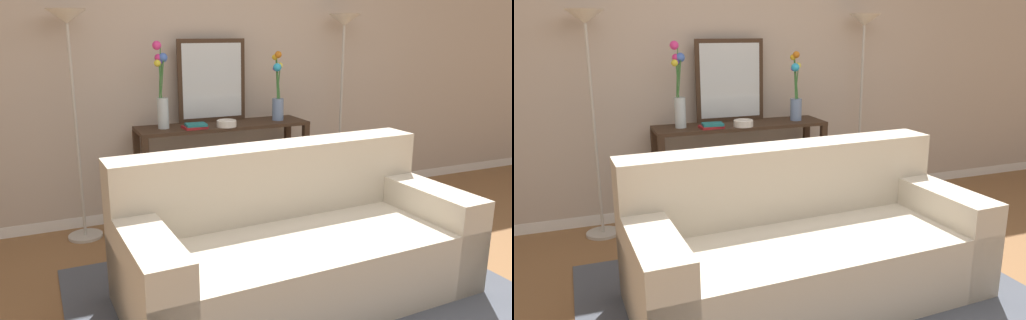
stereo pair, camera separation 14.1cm
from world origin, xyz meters
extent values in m
cube|color=white|center=(0.00, 2.38, 0.04)|extent=(12.00, 0.15, 0.09)
cube|color=#B7A899|center=(0.00, 2.38, 1.57)|extent=(12.00, 0.14, 2.96)
cube|color=#474C56|center=(-0.06, 0.50, 0.01)|extent=(2.66, 2.09, 0.01)
cube|color=#BCB29E|center=(-0.06, 0.60, 0.21)|extent=(2.12, 1.04, 0.42)
cube|color=#BCB29E|center=(-0.07, 0.95, 0.65)|extent=(2.10, 0.34, 0.46)
cube|color=#BCB29E|center=(-0.98, 0.57, 0.30)|extent=(0.28, 0.97, 0.60)
cube|color=#BCB29E|center=(0.87, 0.64, 0.30)|extent=(0.28, 0.97, 0.60)
cube|color=#382619|center=(0.00, 2.04, 0.81)|extent=(1.42, 0.39, 0.03)
cube|color=#382619|center=(0.00, 2.04, 0.15)|extent=(1.31, 0.33, 0.01)
cube|color=#382619|center=(-0.69, 1.87, 0.40)|extent=(0.05, 0.05, 0.80)
cube|color=#382619|center=(0.68, 1.87, 0.40)|extent=(0.05, 0.05, 0.80)
cube|color=#382619|center=(-0.69, 2.21, 0.40)|extent=(0.05, 0.05, 0.80)
cube|color=#382619|center=(0.68, 2.21, 0.40)|extent=(0.05, 0.05, 0.80)
cylinder|color=#B7B2A8|center=(-1.15, 2.09, 0.01)|extent=(0.26, 0.26, 0.02)
cylinder|color=#B7B2A8|center=(-1.15, 2.09, 0.82)|extent=(0.02, 0.02, 1.60)
cone|color=silver|center=(-1.15, 2.09, 1.67)|extent=(0.28, 0.28, 0.10)
cylinder|color=#B7B2A8|center=(1.18, 2.09, 0.01)|extent=(0.26, 0.26, 0.02)
cylinder|color=#B7B2A8|center=(1.18, 2.09, 0.82)|extent=(0.02, 0.02, 1.59)
cone|color=silver|center=(1.18, 2.09, 1.67)|extent=(0.28, 0.28, 0.10)
cube|color=#382619|center=(-0.04, 2.20, 1.17)|extent=(0.58, 0.02, 0.68)
cube|color=silver|center=(-0.04, 2.19, 1.17)|extent=(0.51, 0.01, 0.61)
cylinder|color=silver|center=(-0.50, 2.05, 0.95)|extent=(0.09, 0.09, 0.24)
cylinder|color=#3D7538|center=(-0.49, 2.06, 1.22)|extent=(0.04, 0.03, 0.30)
sphere|color=#4267C7|center=(-0.47, 2.07, 1.37)|extent=(0.07, 0.07, 0.07)
cylinder|color=#3D7538|center=(-0.51, 2.06, 1.27)|extent=(0.04, 0.03, 0.40)
sphere|color=#E13588|center=(-0.52, 2.07, 1.46)|extent=(0.07, 0.07, 0.07)
cylinder|color=#3D7538|center=(-0.50, 2.06, 1.22)|extent=(0.04, 0.02, 0.30)
sphere|color=#D02F7C|center=(-0.51, 2.08, 1.37)|extent=(0.06, 0.06, 0.06)
cylinder|color=#3D7538|center=(-0.50, 2.06, 1.20)|extent=(0.04, 0.01, 0.27)
sphere|color=#6A41C3|center=(-0.50, 2.08, 1.34)|extent=(0.06, 0.06, 0.06)
cylinder|color=#3D7538|center=(-0.51, 2.04, 1.20)|extent=(0.01, 0.02, 0.27)
sphere|color=gold|center=(-0.53, 2.03, 1.33)|extent=(0.05, 0.05, 0.05)
cylinder|color=#6B84AD|center=(0.49, 2.02, 0.92)|extent=(0.10, 0.10, 0.19)
cylinder|color=#3D7538|center=(0.48, 2.01, 1.15)|extent=(0.02, 0.02, 0.26)
sphere|color=#2CA8DE|center=(0.47, 2.00, 1.28)|extent=(0.07, 0.07, 0.07)
cylinder|color=#3D7538|center=(0.48, 2.02, 1.14)|extent=(0.02, 0.03, 0.26)
sphere|color=#6222E9|center=(0.46, 2.01, 1.27)|extent=(0.05, 0.05, 0.05)
cylinder|color=#3D7538|center=(0.48, 2.02, 1.19)|extent=(0.01, 0.04, 0.35)
sphere|color=gold|center=(0.46, 2.02, 1.36)|extent=(0.05, 0.05, 0.05)
cylinder|color=#3D7538|center=(0.49, 2.01, 1.20)|extent=(0.04, 0.02, 0.37)
sphere|color=#C46B19|center=(0.48, 1.99, 1.38)|extent=(0.06, 0.06, 0.06)
cylinder|color=#3D7538|center=(0.50, 2.03, 1.15)|extent=(0.02, 0.03, 0.28)
sphere|color=#E5D64C|center=(0.52, 2.05, 1.29)|extent=(0.05, 0.05, 0.05)
cylinder|color=silver|center=(-0.02, 1.91, 0.85)|extent=(0.16, 0.16, 0.04)
torus|color=silver|center=(-0.02, 1.91, 0.87)|extent=(0.16, 0.16, 0.01)
cube|color=maroon|center=(-0.28, 1.94, 0.84)|extent=(0.19, 0.15, 0.02)
cube|color=#1E7075|center=(-0.27, 1.94, 0.86)|extent=(0.17, 0.14, 0.02)
cube|color=maroon|center=(-0.57, 2.04, 0.06)|extent=(0.03, 0.14, 0.11)
cube|color=#6B3360|center=(-0.55, 2.04, 0.05)|extent=(0.02, 0.18, 0.10)
cube|color=#1E7075|center=(-0.51, 2.04, 0.06)|extent=(0.04, 0.18, 0.13)
cube|color=tan|center=(-0.47, 2.04, 0.05)|extent=(0.04, 0.13, 0.10)
cube|color=#236033|center=(-0.44, 2.04, 0.05)|extent=(0.02, 0.16, 0.10)
cube|color=navy|center=(-0.41, 2.04, 0.06)|extent=(0.03, 0.17, 0.11)
cube|color=#BC3328|center=(-0.37, 2.04, 0.06)|extent=(0.05, 0.13, 0.12)
camera|label=1|loc=(-1.43, -1.85, 1.58)|focal=35.69mm
camera|label=2|loc=(-1.30, -1.91, 1.58)|focal=35.69mm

